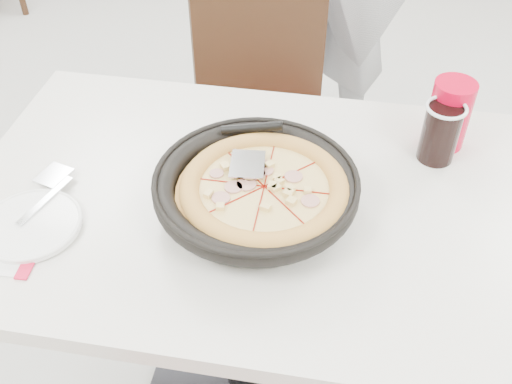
% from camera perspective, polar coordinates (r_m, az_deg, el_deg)
% --- Properties ---
extents(floor, '(7.00, 7.00, 0.00)m').
position_cam_1_polar(floor, '(1.99, 8.14, -11.91)').
color(floor, '#A7A7A3').
rests_on(floor, ground).
extents(main_table, '(1.26, 0.89, 0.75)m').
position_cam_1_polar(main_table, '(1.54, -0.82, -10.62)').
color(main_table, silver).
rests_on(main_table, floor).
extents(chair_far, '(0.55, 0.55, 0.95)m').
position_cam_1_polar(chair_far, '(1.87, 1.74, 5.46)').
color(chair_far, black).
rests_on(chair_far, floor).
extents(trivet, '(0.14, 0.14, 0.04)m').
position_cam_1_polar(trivet, '(1.23, -1.36, -0.22)').
color(trivet, black).
rests_on(trivet, main_table).
extents(pizza_pan, '(0.37, 0.37, 0.01)m').
position_cam_1_polar(pizza_pan, '(1.19, 0.00, -0.28)').
color(pizza_pan, black).
rests_on(pizza_pan, trivet).
extents(pizza, '(0.37, 0.37, 0.02)m').
position_cam_1_polar(pizza, '(1.17, 0.78, -0.25)').
color(pizza, '#B18039').
rests_on(pizza, pizza_pan).
extents(pizza_server, '(0.08, 0.09, 0.00)m').
position_cam_1_polar(pizza_server, '(1.19, -0.82, 2.69)').
color(pizza_server, silver).
rests_on(pizza_server, pizza).
extents(napkin, '(0.17, 0.17, 0.00)m').
position_cam_1_polar(napkin, '(1.26, -23.21, -4.48)').
color(napkin, white).
rests_on(napkin, main_table).
extents(side_plate, '(0.21, 0.21, 0.01)m').
position_cam_1_polar(side_plate, '(1.26, -20.62, -2.97)').
color(side_plate, white).
rests_on(side_plate, napkin).
extents(fork, '(0.06, 0.16, 0.00)m').
position_cam_1_polar(fork, '(1.29, -19.44, -0.74)').
color(fork, silver).
rests_on(fork, side_plate).
extents(cola_glass, '(0.09, 0.09, 0.13)m').
position_cam_1_polar(cola_glass, '(1.37, 17.11, 5.29)').
color(cola_glass, black).
rests_on(cola_glass, main_table).
extents(red_cup, '(0.10, 0.10, 0.16)m').
position_cam_1_polar(red_cup, '(1.41, 17.90, 7.08)').
color(red_cup, red).
rests_on(red_cup, main_table).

